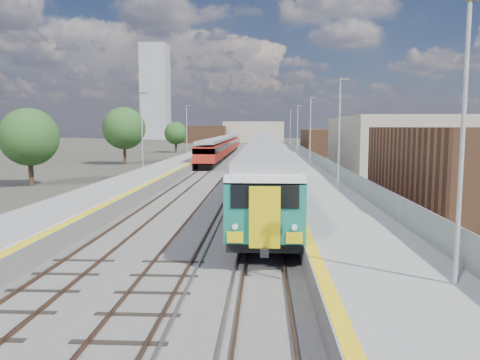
{
  "coord_description": "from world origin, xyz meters",
  "views": [
    {
      "loc": [
        1.46,
        -10.42,
        5.21
      ],
      "look_at": [
        0.11,
        16.07,
        2.2
      ],
      "focal_mm": 35.0,
      "sensor_mm": 36.0,
      "label": 1
    }
  ],
  "objects": [
    {
      "name": "ground",
      "position": [
        0.0,
        50.0,
        0.0
      ],
      "size": [
        320.0,
        320.0,
        0.0
      ],
      "primitive_type": "plane",
      "color": "#47443A",
      "rests_on": "ground"
    },
    {
      "name": "ballast_bed",
      "position": [
        -2.25,
        52.5,
        0.03
      ],
      "size": [
        10.5,
        155.0,
        0.06
      ],
      "primitive_type": "cube",
      "color": "#565451",
      "rests_on": "ground"
    },
    {
      "name": "tracks",
      "position": [
        -1.65,
        54.18,
        0.11
      ],
      "size": [
        8.96,
        160.0,
        0.17
      ],
      "color": "#4C3323",
      "rests_on": "ground"
    },
    {
      "name": "platform_right",
      "position": [
        5.28,
        52.49,
        0.54
      ],
      "size": [
        4.7,
        155.0,
        8.52
      ],
      "color": "slate",
      "rests_on": "ground"
    },
    {
      "name": "platform_left",
      "position": [
        -9.05,
        52.49,
        0.52
      ],
      "size": [
        4.3,
        155.0,
        8.52
      ],
      "color": "slate",
      "rests_on": "ground"
    },
    {
      "name": "buildings",
      "position": [
        -18.12,
        138.6,
        10.7
      ],
      "size": [
        72.0,
        185.5,
        40.0
      ],
      "color": "brown",
      "rests_on": "ground"
    },
    {
      "name": "green_train",
      "position": [
        1.5,
        46.74,
        2.3
      ],
      "size": [
        2.96,
        82.4,
        3.26
      ],
      "color": "black",
      "rests_on": "ground"
    },
    {
      "name": "red_train",
      "position": [
        -5.5,
        70.64,
        2.01
      ],
      "size": [
        2.7,
        54.78,
        3.41
      ],
      "color": "black",
      "rests_on": "ground"
    },
    {
      "name": "tree_a",
      "position": [
        -19.09,
        29.68,
        4.34
      ],
      "size": [
        5.08,
        5.08,
        6.89
      ],
      "color": "#382619",
      "rests_on": "ground"
    },
    {
      "name": "tree_b",
      "position": [
        -17.99,
        54.01,
        5.03
      ],
      "size": [
        5.89,
        5.89,
        7.99
      ],
      "color": "#382619",
      "rests_on": "ground"
    },
    {
      "name": "tree_c",
      "position": [
        -16.57,
        84.79,
        3.95
      ],
      "size": [
        4.63,
        4.63,
        6.28
      ],
      "color": "#382619",
      "rests_on": "ground"
    },
    {
      "name": "tree_d",
      "position": [
        19.12,
        68.65,
        3.53
      ],
      "size": [
        4.14,
        4.14,
        5.62
      ],
      "color": "#382619",
      "rests_on": "ground"
    }
  ]
}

